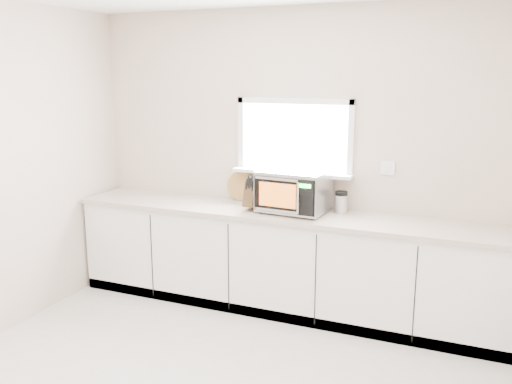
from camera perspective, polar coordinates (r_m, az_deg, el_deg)
The scene contains 7 objects.
back_wall at distance 5.00m, azimuth 4.08°, elevation 3.69°, with size 4.00×0.17×2.70m.
cabinets at distance 4.96m, azimuth 2.80°, elevation -7.40°, with size 3.92×0.60×0.88m, color white.
countertop at distance 4.82m, azimuth 2.82°, elevation -2.28°, with size 3.92×0.64×0.04m, color beige.
microwave at distance 4.76m, azimuth 4.01°, elevation 0.18°, with size 0.60×0.51×0.37m.
knife_block at distance 4.84m, azimuth -0.34°, elevation -0.27°, with size 0.13×0.23×0.32m.
cutting_board at distance 5.19m, azimuth -1.62°, elevation 0.64°, with size 0.28×0.28×0.02m, color #A37B3F.
coffee_grinder at distance 4.79m, azimuth 8.95°, elevation -1.04°, with size 0.13×0.13×0.20m.
Camera 1 is at (1.57, -2.69, 2.12)m, focal length 38.00 mm.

